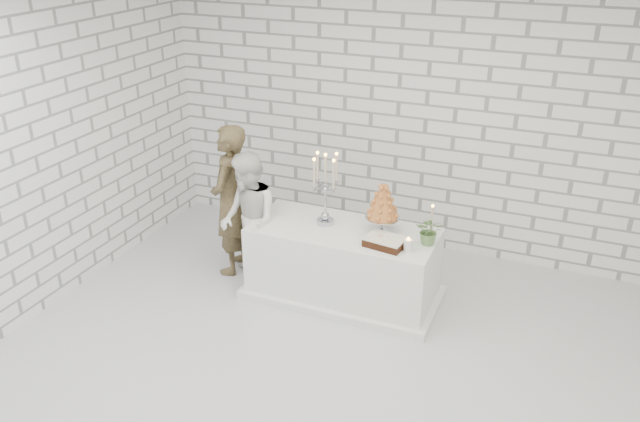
# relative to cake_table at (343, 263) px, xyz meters

# --- Properties ---
(ground) EXTENTS (6.00, 5.00, 0.01)m
(ground) POSITION_rel_cake_table_xyz_m (0.40, -1.10, -0.38)
(ground) COLOR silver
(ground) RESTS_ON ground
(ceiling) EXTENTS (6.00, 5.00, 0.01)m
(ceiling) POSITION_rel_cake_table_xyz_m (0.40, -1.10, 2.62)
(ceiling) COLOR white
(ceiling) RESTS_ON ground
(wall_back) EXTENTS (6.00, 0.01, 3.00)m
(wall_back) POSITION_rel_cake_table_xyz_m (0.40, 1.40, 1.12)
(wall_back) COLOR white
(wall_back) RESTS_ON ground
(wall_left) EXTENTS (0.01, 5.00, 3.00)m
(wall_left) POSITION_rel_cake_table_xyz_m (-2.60, -1.10, 1.12)
(wall_left) COLOR white
(wall_left) RESTS_ON ground
(cake_table) EXTENTS (1.80, 0.80, 0.75)m
(cake_table) POSITION_rel_cake_table_xyz_m (0.00, 0.00, 0.00)
(cake_table) COLOR white
(cake_table) RESTS_ON ground
(groom) EXTENTS (0.48, 0.64, 1.62)m
(groom) POSITION_rel_cake_table_xyz_m (-1.28, 0.07, 0.43)
(groom) COLOR #3F321D
(groom) RESTS_ON ground
(bride) EXTENTS (0.86, 0.87, 1.42)m
(bride) POSITION_rel_cake_table_xyz_m (-0.98, -0.11, 0.33)
(bride) COLOR white
(bride) RESTS_ON ground
(candelabra) EXTENTS (0.36, 0.36, 0.73)m
(candelabra) POSITION_rel_cake_table_xyz_m (-0.21, 0.04, 0.74)
(candelabra) COLOR #A9A9B4
(candelabra) RESTS_ON cake_table
(croquembouche) EXTENTS (0.36, 0.36, 0.51)m
(croquembouche) POSITION_rel_cake_table_xyz_m (0.36, 0.09, 0.63)
(croquembouche) COLOR #B4591F
(croquembouche) RESTS_ON cake_table
(chocolate_cake) EXTENTS (0.38, 0.30, 0.08)m
(chocolate_cake) POSITION_rel_cake_table_xyz_m (0.47, -0.17, 0.42)
(chocolate_cake) COLOR black
(chocolate_cake) RESTS_ON cake_table
(pillar_candle) EXTENTS (0.09, 0.09, 0.12)m
(pillar_candle) POSITION_rel_cake_table_xyz_m (0.69, -0.20, 0.44)
(pillar_candle) COLOR white
(pillar_candle) RESTS_ON cake_table
(extra_taper) EXTENTS (0.07, 0.07, 0.32)m
(extra_taper) POSITION_rel_cake_table_xyz_m (0.82, 0.14, 0.54)
(extra_taper) COLOR beige
(extra_taper) RESTS_ON cake_table
(flowers) EXTENTS (0.27, 0.25, 0.27)m
(flowers) POSITION_rel_cake_table_xyz_m (0.83, 0.02, 0.51)
(flowers) COLOR #446F38
(flowers) RESTS_ON cake_table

